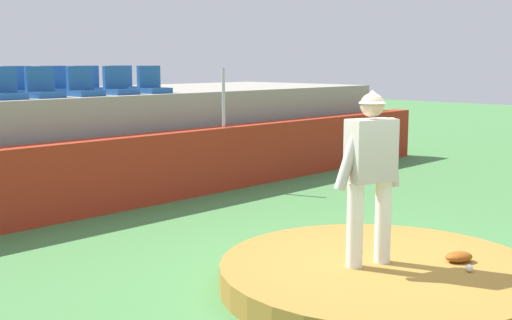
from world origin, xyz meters
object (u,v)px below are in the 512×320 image
at_px(fielding_glove, 459,257).
at_px(stadium_chair_10, 90,84).
at_px(pitcher, 371,165).
at_px(stadium_chair_2, 43,88).
at_px(stadium_chair_5, 152,85).
at_px(stadium_chair_4, 119,86).
at_px(baseball, 469,268).
at_px(stadium_chair_3, 84,87).
at_px(stadium_chair_1, 5,89).
at_px(stadium_chair_9, 57,85).
at_px(stadium_chair_8, 21,86).
at_px(stadium_chair_11, 124,84).

xyz_separation_m(fielding_glove, stadium_chair_10, (0.45, 7.63, 1.60)).
bearing_deg(pitcher, stadium_chair_2, 111.55).
relative_size(pitcher, stadium_chair_5, 3.59).
bearing_deg(stadium_chair_2, stadium_chair_4, -179.39).
xyz_separation_m(baseball, stadium_chair_5, (1.40, 6.92, 1.62)).
height_order(stadium_chair_3, stadium_chair_10, same).
xyz_separation_m(stadium_chair_1, stadium_chair_4, (2.10, 0.03, 0.00)).
distance_m(stadium_chair_2, stadium_chair_5, 2.15).
height_order(pitcher, stadium_chair_9, stadium_chair_9).
bearing_deg(stadium_chair_4, stadium_chair_8, -31.43).
distance_m(stadium_chair_9, stadium_chair_11, 1.41).
bearing_deg(stadium_chair_3, stadium_chair_1, -0.22).
bearing_deg(stadium_chair_10, stadium_chair_1, 24.02).
distance_m(stadium_chair_8, stadium_chair_11, 2.10).
xyz_separation_m(fielding_glove, stadium_chair_4, (0.47, 6.73, 1.60)).
bearing_deg(stadium_chair_5, stadium_chair_2, -0.69).
height_order(stadium_chair_5, stadium_chair_10, same).
xyz_separation_m(fielding_glove, stadium_chair_1, (-1.63, 6.71, 1.60)).
bearing_deg(fielding_glove, pitcher, -12.03).
distance_m(fielding_glove, stadium_chair_8, 7.81).
bearing_deg(stadium_chair_11, stadium_chair_2, 21.93).
height_order(stadium_chair_2, stadium_chair_3, same).
distance_m(baseball, stadium_chair_3, 7.12).
bearing_deg(stadium_chair_9, stadium_chair_8, 1.68).
bearing_deg(baseball, stadium_chair_8, 95.14).
relative_size(stadium_chair_1, stadium_chair_4, 1.00).
relative_size(stadium_chair_5, stadium_chair_11, 1.00).
relative_size(stadium_chair_2, stadium_chair_8, 1.00).
distance_m(fielding_glove, stadium_chair_5, 6.98).
distance_m(stadium_chair_4, stadium_chair_8, 1.64).
bearing_deg(fielding_glove, stadium_chair_4, -64.95).
bearing_deg(stadium_chair_1, stadium_chair_3, 179.78).
distance_m(fielding_glove, stadium_chair_2, 6.97).
xyz_separation_m(pitcher, stadium_chair_3, (0.47, 6.07, 0.62)).
height_order(baseball, stadium_chair_9, stadium_chair_9).
distance_m(stadium_chair_2, stadium_chair_11, 2.32).
height_order(pitcher, stadium_chair_11, stadium_chair_11).
height_order(stadium_chair_2, stadium_chair_4, same).
relative_size(fielding_glove, stadium_chair_9, 0.60).
bearing_deg(stadium_chair_2, stadium_chair_8, -93.51).
distance_m(stadium_chair_1, stadium_chair_5, 2.80).
height_order(stadium_chair_8, stadium_chair_9, same).
distance_m(stadium_chair_8, stadium_chair_10, 1.38).
xyz_separation_m(baseball, fielding_glove, (0.23, 0.23, 0.02)).
xyz_separation_m(pitcher, stadium_chair_5, (1.90, 6.05, 0.62)).
relative_size(stadium_chair_8, stadium_chair_10, 1.00).
bearing_deg(fielding_glove, stadium_chair_5, -70.88).
distance_m(pitcher, stadium_chair_8, 6.98).
relative_size(stadium_chair_2, stadium_chair_3, 1.00).
xyz_separation_m(stadium_chair_2, stadium_chair_11, (2.16, 0.87, 0.00)).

